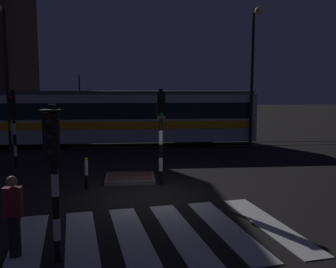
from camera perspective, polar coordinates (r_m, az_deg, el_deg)
The scene contains 13 objects.
ground_plane at distance 12.24m, azimuth -2.63°, elevation -9.42°, with size 120.00×120.00×0.00m, color black.
rail_near at distance 21.88m, azimuth -3.86°, elevation -2.00°, with size 80.00×0.12×0.03m, color #59595E.
rail_far at distance 23.29m, azimuth -3.95°, elevation -1.44°, with size 80.00×0.12×0.03m, color #59595E.
crosswalk_zebra at distance 9.22m, azimuth -1.65°, elevation -15.01°, with size 7.11×5.12×0.02m.
traffic_island at distance 14.31m, azimuth -5.76°, elevation -6.63°, with size 1.81×1.58×0.18m.
traffic_light_median_centre at distance 13.21m, azimuth -1.08°, elevation 1.81°, with size 0.36×0.42×3.42m.
traffic_light_corner_far_left at distance 17.48m, azimuth -22.42°, elevation 2.43°, with size 0.36×0.42×3.36m.
traffic_light_kerb_mid_left at distance 7.57m, azimuth -16.99°, elevation -3.87°, with size 0.36×0.42×3.16m.
street_lamp_trackside_right at distance 21.65m, azimuth 12.83°, elevation 10.52°, with size 0.44×1.21×7.68m.
street_lamp_trackside_left at distance 21.95m, azimuth -23.48°, elevation 9.99°, with size 0.44×1.21×7.63m.
tram at distance 22.38m, azimuth -7.16°, elevation 2.64°, with size 15.84×2.58×4.15m.
pedestrian_waiting_at_kerb at distance 8.46m, azimuth -22.32°, elevation -11.39°, with size 0.36×0.24×1.71m.
bollard_island_edge at distance 13.19m, azimuth -12.28°, elevation -5.85°, with size 0.12×0.12×1.11m.
Camera 1 is at (-0.54, -11.72, 3.49)m, focal length 40.27 mm.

